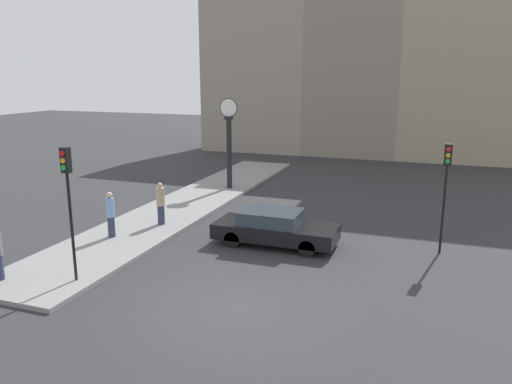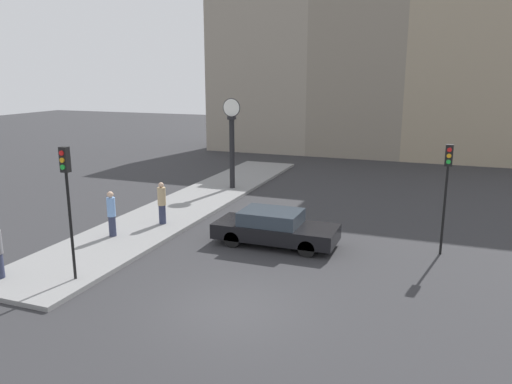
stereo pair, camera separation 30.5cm
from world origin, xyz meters
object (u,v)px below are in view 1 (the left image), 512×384
(street_clock, at_px, (229,142))
(sedan_car, at_px, (274,228))
(traffic_light_far, at_px, (446,176))
(pedestrian_blue_stripe, at_px, (111,214))
(traffic_light_near, at_px, (68,187))
(pedestrian_tan_coat, at_px, (161,203))

(street_clock, bearing_deg, sedan_car, -56.70)
(street_clock, bearing_deg, traffic_light_far, -30.87)
(street_clock, distance_m, pedestrian_blue_stripe, 9.71)
(sedan_car, relative_size, pedestrian_blue_stripe, 2.59)
(traffic_light_far, distance_m, street_clock, 12.96)
(sedan_car, distance_m, traffic_light_near, 7.71)
(sedan_car, relative_size, pedestrian_tan_coat, 2.59)
(sedan_car, bearing_deg, pedestrian_tan_coat, 174.96)
(traffic_light_far, distance_m, pedestrian_blue_stripe, 12.61)
(traffic_light_far, bearing_deg, pedestrian_tan_coat, -176.31)
(sedan_car, height_order, pedestrian_blue_stripe, pedestrian_blue_stripe)
(traffic_light_near, relative_size, pedestrian_blue_stripe, 2.30)
(sedan_car, bearing_deg, traffic_light_far, 11.15)
(traffic_light_near, xyz_separation_m, traffic_light_far, (10.65, 6.81, -0.25))
(sedan_car, bearing_deg, street_clock, 123.30)
(sedan_car, distance_m, pedestrian_tan_coat, 5.23)
(sedan_car, xyz_separation_m, traffic_light_far, (5.98, 1.18, 2.18))
(traffic_light_near, xyz_separation_m, pedestrian_tan_coat, (-0.53, 6.09, -2.05))
(traffic_light_near, relative_size, traffic_light_far, 1.03)
(traffic_light_near, xyz_separation_m, street_clock, (-0.47, 13.47, -0.40))
(sedan_car, xyz_separation_m, traffic_light_near, (-4.67, -5.63, 2.43))
(sedan_car, height_order, street_clock, street_clock)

